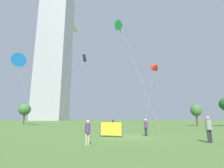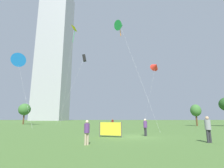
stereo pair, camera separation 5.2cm
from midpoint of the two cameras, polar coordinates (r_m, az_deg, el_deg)
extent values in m
plane|color=#476B30|center=(16.77, 7.19, -17.29)|extent=(280.00, 280.00, 0.00)
cylinder|color=#2D2D33|center=(14.47, 30.07, -15.04)|extent=(0.17, 0.17, 0.90)
cylinder|color=#2D2D33|center=(14.35, 29.51, -15.14)|extent=(0.17, 0.17, 0.90)
cylinder|color=gray|center=(14.36, 29.47, -11.90)|extent=(0.41, 0.41, 0.71)
sphere|color=tan|center=(14.36, 29.28, -9.99)|extent=(0.24, 0.24, 0.24)
cylinder|color=#2D2D33|center=(17.41, 11.27, -15.62)|extent=(0.15, 0.15, 0.80)
cylinder|color=#2D2D33|center=(17.54, 10.90, -15.60)|extent=(0.15, 0.15, 0.80)
cylinder|color=#593372|center=(17.43, 10.99, -13.27)|extent=(0.37, 0.37, 0.63)
sphere|color=beige|center=(17.42, 10.94, -11.87)|extent=(0.22, 0.22, 0.22)
cylinder|color=#1E478C|center=(29.00, 0.07, -14.09)|extent=(0.15, 0.15, 0.78)
cylinder|color=#1E478C|center=(28.90, -0.18, -14.10)|extent=(0.15, 0.15, 0.78)
cylinder|color=maroon|center=(28.93, -0.06, -12.72)|extent=(0.36, 0.36, 0.62)
sphere|color=#997051|center=(28.92, -0.06, -11.90)|extent=(0.21, 0.21, 0.21)
cylinder|color=tan|center=(11.71, -8.38, -17.93)|extent=(0.14, 0.14, 0.77)
cylinder|color=tan|center=(11.66, -9.15, -17.94)|extent=(0.14, 0.14, 0.77)
cylinder|color=#593372|center=(11.62, -8.66, -14.55)|extent=(0.35, 0.35, 0.61)
sphere|color=beige|center=(11.61, -8.60, -12.53)|extent=(0.21, 0.21, 0.21)
cylinder|color=silver|center=(45.25, -13.86, -1.39)|extent=(5.30, 5.55, 18.74)
cube|color=black|center=(49.77, -9.61, 8.70)|extent=(1.16, 0.82, 2.12)
cylinder|color=silver|center=(48.61, 12.57, -2.90)|extent=(5.19, 5.64, 17.45)
cone|color=red|center=(53.81, 14.21, 5.90)|extent=(3.14, 3.10, 3.01)
cylinder|color=silver|center=(36.38, -27.93, -1.72)|extent=(7.46, 6.14, 14.08)
cone|color=blue|center=(42.33, -29.64, 7.06)|extent=(3.96, 3.93, 3.31)
cylinder|color=silver|center=(40.48, -15.06, 3.10)|extent=(2.21, 0.53, 23.24)
pyramid|color=yellow|center=(44.31, -12.84, 17.94)|extent=(1.54, 1.52, 1.35)
cylinder|color=green|center=(43.37, -13.01, 15.63)|extent=(0.46, 0.44, 3.35)
cylinder|color=silver|center=(24.07, 8.41, 4.22)|extent=(4.56, 3.50, 16.37)
cone|color=green|center=(28.70, 2.60, 19.23)|extent=(2.28, 2.28, 1.91)
cylinder|color=orange|center=(28.16, 2.62, 17.32)|extent=(0.26, 0.11, 1.58)
cylinder|color=brown|center=(42.58, 26.49, -10.84)|extent=(0.36, 0.36, 2.61)
ellipsoid|color=#3D7033|center=(42.61, 26.24, -8.02)|extent=(2.29, 2.29, 2.66)
cylinder|color=brown|center=(54.76, -28.01, -10.37)|extent=(0.41, 0.41, 3.01)
ellipsoid|color=#3D7033|center=(54.82, -27.75, -7.60)|extent=(3.29, 3.29, 3.33)
cube|color=#A8A8AD|center=(136.70, -19.10, 9.93)|extent=(22.11, 21.71, 100.11)
cylinder|color=#4C4C4C|center=(16.54, -4.33, -15.00)|extent=(0.08, 0.08, 1.39)
cylinder|color=#4C4C4C|center=(15.91, 3.05, -15.16)|extent=(0.08, 0.08, 1.39)
cube|color=yellow|center=(16.19, -0.71, -14.93)|extent=(2.03, 0.65, 1.19)
camera|label=1|loc=(0.03, -90.06, 0.01)|focal=26.99mm
camera|label=2|loc=(0.03, 89.94, -0.01)|focal=26.99mm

